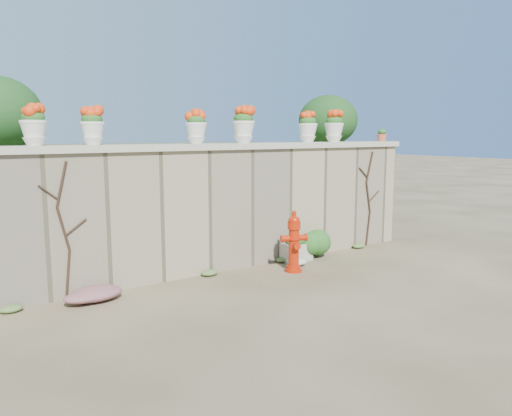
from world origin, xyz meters
TOP-DOWN VIEW (x-y plane):
  - ground at (0.00, 0.00)m, footprint 80.00×80.00m
  - stone_wall at (0.00, 1.80)m, footprint 8.00×0.40m
  - wall_cap at (0.00, 1.80)m, footprint 8.10×0.52m
  - raised_fill at (0.00, 5.00)m, footprint 9.00×6.00m
  - back_shrub_right at (3.40, 3.00)m, footprint 1.30×1.30m
  - vine_left at (-2.67, 1.58)m, footprint 0.60×0.04m
  - vine_right at (3.23, 1.58)m, footprint 0.60×0.04m
  - fire_hydrant at (0.77, 0.93)m, footprint 0.44×0.31m
  - planter_box at (1.25, 1.44)m, footprint 0.58×0.38m
  - green_shrub at (1.68, 1.46)m, footprint 0.67×0.60m
  - magenta_clump at (-2.55, 1.32)m, footprint 0.90×0.60m
  - white_flowers at (1.03, 1.18)m, footprint 0.45×0.36m
  - urn_pot_0 at (-2.93, 1.80)m, footprint 0.34×0.34m
  - urn_pot_1 at (-2.17, 1.80)m, footprint 0.33×0.33m
  - urn_pot_2 at (-0.54, 1.80)m, footprint 0.34×0.34m
  - urn_pot_3 at (0.36, 1.80)m, footprint 0.38×0.38m
  - urn_pot_4 at (1.78, 1.80)m, footprint 0.35×0.35m
  - urn_pot_5 at (2.44, 1.80)m, footprint 0.37×0.37m
  - terracotta_pot at (3.80, 1.80)m, footprint 0.21×0.21m

SIDE VIEW (x-z plane):
  - ground at x=0.00m, z-range 0.00..0.00m
  - white_flowers at x=1.03m, z-range 0.00..0.16m
  - magenta_clump at x=-2.55m, z-range 0.00..0.24m
  - planter_box at x=1.25m, z-range -0.02..0.44m
  - green_shrub at x=1.68m, z-range 0.00..0.63m
  - fire_hydrant at x=0.77m, z-range 0.00..1.01m
  - vine_left at x=-2.67m, z-range 0.04..1.94m
  - vine_right at x=3.23m, z-range 0.04..1.94m
  - stone_wall at x=0.00m, z-range 0.00..2.00m
  - raised_fill at x=0.00m, z-range 0.00..2.00m
  - wall_cap at x=0.00m, z-range 2.00..2.10m
  - terracotta_pot at x=3.80m, z-range 2.09..2.34m
  - urn_pot_1 at x=-2.17m, z-range 2.10..2.62m
  - urn_pot_2 at x=-0.54m, z-range 2.10..2.63m
  - urn_pot_0 at x=-2.93m, z-range 2.10..2.63m
  - urn_pot_4 at x=1.78m, z-range 2.10..2.65m
  - urn_pot_5 at x=2.44m, z-range 2.10..2.68m
  - urn_pot_3 at x=0.36m, z-range 2.10..2.69m
  - back_shrub_right at x=3.40m, z-range 2.00..3.10m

